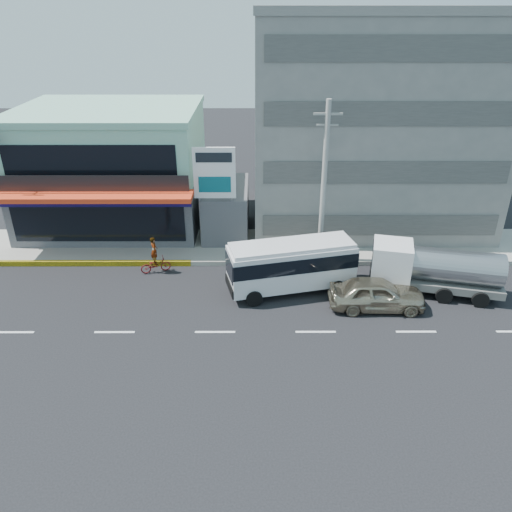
{
  "coord_description": "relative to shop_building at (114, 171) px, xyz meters",
  "views": [
    {
      "loc": [
        1.98,
        -20.4,
        14.54
      ],
      "look_at": [
        2.04,
        4.03,
        2.2
      ],
      "focal_mm": 35.0,
      "sensor_mm": 36.0,
      "label": 1
    }
  ],
  "objects": [
    {
      "name": "motorcycle_rider",
      "position": [
        3.97,
        -7.68,
        -3.24
      ],
      "size": [
        1.9,
        1.18,
        2.31
      ],
      "color": "#520B0D",
      "rests_on": "ground"
    },
    {
      "name": "minibus",
      "position": [
        12.0,
        -9.89,
        -2.25
      ],
      "size": [
        7.34,
        3.81,
        2.93
      ],
      "color": "silver",
      "rests_on": "ground"
    },
    {
      "name": "tanker_truck",
      "position": [
        19.75,
        -10.07,
        -2.5
      ],
      "size": [
        7.34,
        3.63,
        2.78
      ],
      "color": "silver",
      "rests_on": "ground"
    },
    {
      "name": "satellite_dish",
      "position": [
        8.0,
        -2.95,
        -0.42
      ],
      "size": [
        1.5,
        1.5,
        0.15
      ],
      "primitive_type": "cylinder",
      "color": "slate",
      "rests_on": "gap_structure"
    },
    {
      "name": "concrete_building",
      "position": [
        18.0,
        1.05,
        3.0
      ],
      "size": [
        16.0,
        12.0,
        14.0
      ],
      "primitive_type": "cube",
      "color": "gray",
      "rests_on": "ground"
    },
    {
      "name": "gap_structure",
      "position": [
        8.0,
        -1.95,
        -2.25
      ],
      "size": [
        3.0,
        6.0,
        3.5
      ],
      "primitive_type": "cube",
      "color": "#414146",
      "rests_on": "ground"
    },
    {
      "name": "utility_pole_near",
      "position": [
        14.0,
        -6.55,
        1.15
      ],
      "size": [
        1.6,
        0.3,
        10.0
      ],
      "color": "#999993",
      "rests_on": "ground"
    },
    {
      "name": "billboard",
      "position": [
        7.5,
        -4.75,
        0.93
      ],
      "size": [
        2.6,
        0.18,
        6.9
      ],
      "color": "gray",
      "rests_on": "ground"
    },
    {
      "name": "sidewalk",
      "position": [
        13.0,
        -4.45,
        -3.85
      ],
      "size": [
        70.0,
        5.0,
        0.3
      ],
      "primitive_type": "cube",
      "color": "gray",
      "rests_on": "ground"
    },
    {
      "name": "shop_building",
      "position": [
        0.0,
        0.0,
        0.0
      ],
      "size": [
        12.4,
        11.7,
        8.0
      ],
      "color": "#414146",
      "rests_on": "ground"
    },
    {
      "name": "sedan",
      "position": [
        16.45,
        -11.72,
        -3.14
      ],
      "size": [
        5.09,
        2.15,
        1.72
      ],
      "primitive_type": "imported",
      "rotation": [
        0.0,
        0.0,
        1.55
      ],
      "color": "tan",
      "rests_on": "ground"
    },
    {
      "name": "ground",
      "position": [
        8.0,
        -13.95,
        -4.0
      ],
      "size": [
        120.0,
        120.0,
        0.0
      ],
      "primitive_type": "plane",
      "color": "black",
      "rests_on": "ground"
    }
  ]
}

